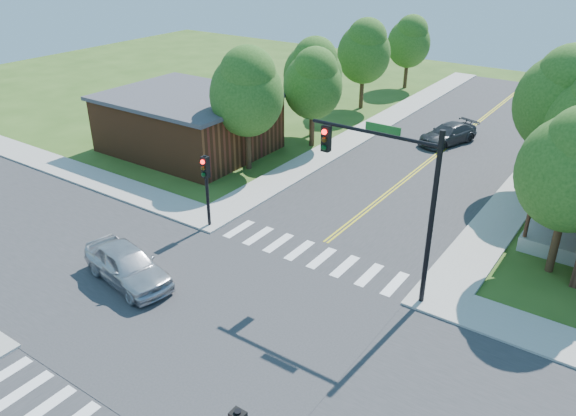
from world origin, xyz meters
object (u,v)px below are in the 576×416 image
Objects in this scene: car_dgrey at (448,135)px; car_silver at (128,265)px; signal_pole_nw at (206,178)px; signal_mast_ne at (392,182)px.

car_silver is at bearing -81.41° from car_dgrey.
signal_pole_nw is at bearing -86.16° from car_dgrey.
signal_mast_ne is 1.89× the size of signal_pole_nw.
signal_mast_ne is at bearing -47.76° from car_silver.
signal_mast_ne reaches higher than car_dgrey.
car_silver is (-9.00, -5.56, -4.05)m from signal_mast_ne.
signal_pole_nw is at bearing 15.80° from car_silver.
car_dgrey is (-4.18, 18.51, -4.18)m from signal_mast_ne.
signal_pole_nw is (-9.51, -0.01, -2.19)m from signal_mast_ne.
car_silver is at bearing -148.28° from signal_mast_ne.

